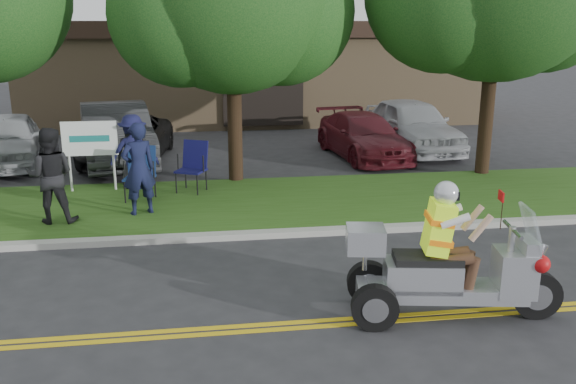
{
  "coord_description": "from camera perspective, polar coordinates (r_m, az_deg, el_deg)",
  "views": [
    {
      "loc": [
        -0.31,
        -7.83,
        3.94
      ],
      "look_at": [
        1.09,
        2.0,
        1.17
      ],
      "focal_mm": 38.0,
      "sensor_mm": 36.0,
      "label": 1
    }
  ],
  "objects": [
    {
      "name": "ground",
      "position": [
        8.77,
        -5.31,
        -11.19
      ],
      "size": [
        120.0,
        120.0,
        0.0
      ],
      "primitive_type": "plane",
      "color": "#28282B",
      "rests_on": "ground"
    },
    {
      "name": "centerline_near",
      "position": [
        8.25,
        -5.09,
        -12.95
      ],
      "size": [
        60.0,
        0.1,
        0.01
      ],
      "primitive_type": "cube",
      "color": "gold",
      "rests_on": "ground"
    },
    {
      "name": "centerline_far",
      "position": [
        8.39,
        -5.16,
        -12.43
      ],
      "size": [
        60.0,
        0.1,
        0.01
      ],
      "primitive_type": "cube",
      "color": "gold",
      "rests_on": "ground"
    },
    {
      "name": "curb",
      "position": [
        11.55,
        -6.12,
        -4.14
      ],
      "size": [
        60.0,
        0.25,
        0.12
      ],
      "primitive_type": "cube",
      "color": "#A8A89E",
      "rests_on": "ground"
    },
    {
      "name": "grass_verge",
      "position": [
        13.6,
        -6.47,
        -1.13
      ],
      "size": [
        60.0,
        4.0,
        0.1
      ],
      "primitive_type": "cube",
      "color": "#2A5015",
      "rests_on": "ground"
    },
    {
      "name": "commercial_building",
      "position": [
        26.98,
        -3.25,
        11.44
      ],
      "size": [
        18.0,
        8.2,
        4.0
      ],
      "color": "#9E7F5B",
      "rests_on": "ground"
    },
    {
      "name": "tree_mid",
      "position": [
        15.1,
        -5.06,
        17.39
      ],
      "size": [
        5.88,
        4.8,
        7.05
      ],
      "color": "#332114",
      "rests_on": "ground"
    },
    {
      "name": "business_sign",
      "position": [
        14.9,
        -18.04,
        4.44
      ],
      "size": [
        1.25,
        0.06,
        1.75
      ],
      "color": "silver",
      "rests_on": "ground"
    },
    {
      "name": "trike_scooter",
      "position": [
        8.62,
        14.36,
        -7.17
      ],
      "size": [
        2.97,
        1.19,
        1.94
      ],
      "rotation": [
        0.0,
        0.0,
        -0.17
      ],
      "color": "black",
      "rests_on": "ground"
    },
    {
      "name": "lawn_chair_a",
      "position": [
        14.46,
        -8.86,
        2.71
      ],
      "size": [
        0.83,
        0.84,
        1.17
      ],
      "rotation": [
        0.0,
        0.0,
        -0.44
      ],
      "color": "black",
      "rests_on": "grass_verge"
    },
    {
      "name": "lawn_chair_b",
      "position": [
        14.0,
        -13.61,
        2.05
      ],
      "size": [
        0.73,
        0.75,
        1.19
      ],
      "rotation": [
        0.0,
        0.0,
        -0.19
      ],
      "color": "black",
      "rests_on": "grass_verge"
    },
    {
      "name": "spectator_adult_left",
      "position": [
        12.81,
        -13.81,
        2.13
      ],
      "size": [
        0.82,
        0.69,
        1.91
      ],
      "primitive_type": "imported",
      "rotation": [
        0.0,
        0.0,
        3.54
      ],
      "color": "#131736",
      "rests_on": "grass_verge"
    },
    {
      "name": "spectator_adult_mid",
      "position": [
        12.79,
        -21.33,
        1.44
      ],
      "size": [
        0.93,
        0.73,
        1.89
      ],
      "primitive_type": "imported",
      "rotation": [
        0.0,
        0.0,
        3.13
      ],
      "color": "black",
      "rests_on": "grass_verge"
    },
    {
      "name": "spectator_chair_a",
      "position": [
        14.87,
        -14.24,
        3.66
      ],
      "size": [
        1.2,
        0.76,
        1.78
      ],
      "primitive_type": "imported",
      "rotation": [
        0.0,
        0.0,
        3.05
      ],
      "color": "#191A45",
      "rests_on": "grass_verge"
    },
    {
      "name": "spectator_chair_b",
      "position": [
        14.94,
        -14.22,
        3.55
      ],
      "size": [
        0.84,
        0.56,
        1.69
      ],
      "primitive_type": "imported",
      "rotation": [
        0.0,
        0.0,
        3.17
      ],
      "color": "black",
      "rests_on": "grass_verge"
    },
    {
      "name": "parked_car_far_left",
      "position": [
        19.01,
        -24.79,
        4.44
      ],
      "size": [
        2.59,
        4.6,
        1.48
      ],
      "primitive_type": "imported",
      "rotation": [
        0.0,
        0.0,
        0.2
      ],
      "color": "#AEB1B6",
      "rests_on": "ground"
    },
    {
      "name": "parked_car_left",
      "position": [
        18.24,
        -15.78,
        5.25
      ],
      "size": [
        2.82,
        5.44,
        1.71
      ],
      "primitive_type": "imported",
      "rotation": [
        0.0,
        0.0,
        0.2
      ],
      "color": "#333336",
      "rests_on": "ground"
    },
    {
      "name": "parked_car_mid",
      "position": [
        18.46,
        -14.85,
        4.78
      ],
      "size": [
        2.6,
        4.86,
        1.3
      ],
      "primitive_type": "imported",
      "rotation": [
        0.0,
        0.0,
        -0.1
      ],
      "color": "black",
      "rests_on": "ground"
    },
    {
      "name": "parked_car_right",
      "position": [
        18.56,
        7.06,
        5.25
      ],
      "size": [
        2.4,
        4.68,
        1.3
      ],
      "primitive_type": "imported",
      "rotation": [
        0.0,
        0.0,
        0.13
      ],
      "color": "#53131B",
      "rests_on": "ground"
    },
    {
      "name": "parked_car_far_right",
      "position": [
        19.69,
        11.47,
        6.17
      ],
      "size": [
        2.29,
        4.98,
        1.65
      ],
      "primitive_type": "imported",
      "rotation": [
        0.0,
        0.0,
        0.07
      ],
      "color": "#AEAFB5",
      "rests_on": "ground"
    }
  ]
}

